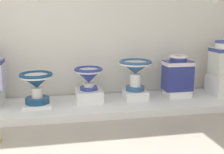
{
  "coord_description": "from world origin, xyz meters",
  "views": [
    {
      "loc": [
        1.38,
        -0.94,
        1.12
      ],
      "look_at": [
        2.02,
        2.4,
        0.41
      ],
      "focal_mm": 44.64,
      "sensor_mm": 36.0,
      "label": 1
    }
  ],
  "objects_px": {
    "antique_toilet_squat_floral": "(135,69)",
    "antique_toilet_leftmost": "(224,58)",
    "antique_toilet_pale_glazed": "(178,72)",
    "plinth_block_rightmost": "(38,105)",
    "plinth_block_leftmost": "(222,85)",
    "plinth_block_pale_glazed": "(177,93)",
    "plinth_block_squat_floral": "(135,94)",
    "plinth_block_broad_patterned": "(89,95)",
    "antique_toilet_broad_patterned": "(89,75)",
    "antique_toilet_rightmost": "(36,83)"
  },
  "relations": [
    {
      "from": "antique_toilet_rightmost",
      "to": "plinth_block_broad_patterned",
      "type": "bearing_deg",
      "value": 11.16
    },
    {
      "from": "plinth_block_pale_glazed",
      "to": "antique_toilet_pale_glazed",
      "type": "xyz_separation_m",
      "value": [
        0.0,
        0.0,
        0.29
      ]
    },
    {
      "from": "plinth_block_broad_patterned",
      "to": "antique_toilet_leftmost",
      "type": "height_order",
      "value": "antique_toilet_leftmost"
    },
    {
      "from": "antique_toilet_leftmost",
      "to": "plinth_block_rightmost",
      "type": "bearing_deg",
      "value": -177.44
    },
    {
      "from": "antique_toilet_squat_floral",
      "to": "antique_toilet_leftmost",
      "type": "distance_m",
      "value": 1.26
    },
    {
      "from": "plinth_block_rightmost",
      "to": "plinth_block_leftmost",
      "type": "bearing_deg",
      "value": 2.56
    },
    {
      "from": "plinth_block_pale_glazed",
      "to": "plinth_block_leftmost",
      "type": "relative_size",
      "value": 0.84
    },
    {
      "from": "plinth_block_rightmost",
      "to": "plinth_block_pale_glazed",
      "type": "relative_size",
      "value": 1.07
    },
    {
      "from": "plinth_block_rightmost",
      "to": "plinth_block_leftmost",
      "type": "distance_m",
      "value": 2.5
    },
    {
      "from": "plinth_block_rightmost",
      "to": "plinth_block_pale_glazed",
      "type": "xyz_separation_m",
      "value": [
        1.83,
        0.13,
        0.02
      ]
    },
    {
      "from": "antique_toilet_pale_glazed",
      "to": "antique_toilet_leftmost",
      "type": "xyz_separation_m",
      "value": [
        0.66,
        -0.01,
        0.18
      ]
    },
    {
      "from": "antique_toilet_squat_floral",
      "to": "plinth_block_broad_patterned",
      "type": "bearing_deg",
      "value": 178.65
    },
    {
      "from": "plinth_block_rightmost",
      "to": "plinth_block_pale_glazed",
      "type": "bearing_deg",
      "value": 3.94
    },
    {
      "from": "antique_toilet_squat_floral",
      "to": "antique_toilet_leftmost",
      "type": "relative_size",
      "value": 0.87
    },
    {
      "from": "plinth_block_leftmost",
      "to": "antique_toilet_pale_glazed",
      "type": "bearing_deg",
      "value": 178.74
    },
    {
      "from": "plinth_block_squat_floral",
      "to": "plinth_block_leftmost",
      "type": "relative_size",
      "value": 0.86
    },
    {
      "from": "plinth_block_pale_glazed",
      "to": "antique_toilet_pale_glazed",
      "type": "relative_size",
      "value": 0.66
    },
    {
      "from": "antique_toilet_rightmost",
      "to": "plinth_block_rightmost",
      "type": "bearing_deg",
      "value": 0.0
    },
    {
      "from": "plinth_block_broad_patterned",
      "to": "antique_toilet_squat_floral",
      "type": "distance_m",
      "value": 0.69
    },
    {
      "from": "plinth_block_squat_floral",
      "to": "antique_toilet_squat_floral",
      "type": "distance_m",
      "value": 0.35
    },
    {
      "from": "antique_toilet_pale_glazed",
      "to": "antique_toilet_leftmost",
      "type": "distance_m",
      "value": 0.69
    },
    {
      "from": "antique_toilet_broad_patterned",
      "to": "plinth_block_squat_floral",
      "type": "xyz_separation_m",
      "value": [
        0.61,
        -0.01,
        -0.28
      ]
    },
    {
      "from": "antique_toilet_pale_glazed",
      "to": "antique_toilet_squat_floral",
      "type": "bearing_deg",
      "value": -178.48
    },
    {
      "from": "antique_toilet_squat_floral",
      "to": "antique_toilet_pale_glazed",
      "type": "height_order",
      "value": "antique_toilet_pale_glazed"
    },
    {
      "from": "antique_toilet_squat_floral",
      "to": "antique_toilet_pale_glazed",
      "type": "bearing_deg",
      "value": 1.52
    },
    {
      "from": "antique_toilet_broad_patterned",
      "to": "plinth_block_broad_patterned",
      "type": "bearing_deg",
      "value": 0.0
    },
    {
      "from": "plinth_block_pale_glazed",
      "to": "plinth_block_leftmost",
      "type": "distance_m",
      "value": 0.67
    },
    {
      "from": "plinth_block_leftmost",
      "to": "antique_toilet_broad_patterned",
      "type": "bearing_deg",
      "value": 179.59
    },
    {
      "from": "plinth_block_rightmost",
      "to": "antique_toilet_pale_glazed",
      "type": "distance_m",
      "value": 1.86
    },
    {
      "from": "plinth_block_pale_glazed",
      "to": "plinth_block_rightmost",
      "type": "bearing_deg",
      "value": -176.06
    },
    {
      "from": "plinth_block_broad_patterned",
      "to": "antique_toilet_squat_floral",
      "type": "xyz_separation_m",
      "value": [
        0.61,
        -0.01,
        0.33
      ]
    },
    {
      "from": "plinth_block_broad_patterned",
      "to": "antique_toilet_broad_patterned",
      "type": "relative_size",
      "value": 1.02
    },
    {
      "from": "antique_toilet_rightmost",
      "to": "plinth_block_leftmost",
      "type": "relative_size",
      "value": 1.05
    },
    {
      "from": "antique_toilet_squat_floral",
      "to": "antique_toilet_pale_glazed",
      "type": "relative_size",
      "value": 0.89
    },
    {
      "from": "plinth_block_broad_patterned",
      "to": "plinth_block_leftmost",
      "type": "xyz_separation_m",
      "value": [
        1.86,
        -0.01,
        0.06
      ]
    },
    {
      "from": "antique_toilet_broad_patterned",
      "to": "plinth_block_squat_floral",
      "type": "height_order",
      "value": "antique_toilet_broad_patterned"
    },
    {
      "from": "antique_toilet_broad_patterned",
      "to": "antique_toilet_pale_glazed",
      "type": "height_order",
      "value": "antique_toilet_pale_glazed"
    },
    {
      "from": "plinth_block_broad_patterned",
      "to": "antique_toilet_rightmost",
      "type": "bearing_deg",
      "value": -168.84
    },
    {
      "from": "antique_toilet_broad_patterned",
      "to": "antique_toilet_pale_glazed",
      "type": "relative_size",
      "value": 0.75
    },
    {
      "from": "antique_toilet_rightmost",
      "to": "antique_toilet_squat_floral",
      "type": "distance_m",
      "value": 1.25
    },
    {
      "from": "antique_toilet_pale_glazed",
      "to": "plinth_block_pale_glazed",
      "type": "bearing_deg",
      "value": 180.0
    },
    {
      "from": "plinth_block_rightmost",
      "to": "plinth_block_squat_floral",
      "type": "distance_m",
      "value": 1.24
    },
    {
      "from": "antique_toilet_rightmost",
      "to": "antique_toilet_pale_glazed",
      "type": "bearing_deg",
      "value": 3.94
    },
    {
      "from": "antique_toilet_pale_glazed",
      "to": "antique_toilet_leftmost",
      "type": "relative_size",
      "value": 0.98
    },
    {
      "from": "antique_toilet_broad_patterned",
      "to": "plinth_block_pale_glazed",
      "type": "bearing_deg",
      "value": 0.07
    },
    {
      "from": "antique_toilet_rightmost",
      "to": "plinth_block_squat_floral",
      "type": "distance_m",
      "value": 1.26
    },
    {
      "from": "antique_toilet_pale_glazed",
      "to": "plinth_block_squat_floral",
      "type": "bearing_deg",
      "value": -178.48
    },
    {
      "from": "plinth_block_rightmost",
      "to": "antique_toilet_rightmost",
      "type": "height_order",
      "value": "antique_toilet_rightmost"
    },
    {
      "from": "antique_toilet_broad_patterned",
      "to": "plinth_block_squat_floral",
      "type": "distance_m",
      "value": 0.67
    },
    {
      "from": "antique_toilet_squat_floral",
      "to": "plinth_block_leftmost",
      "type": "height_order",
      "value": "antique_toilet_squat_floral"
    }
  ]
}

